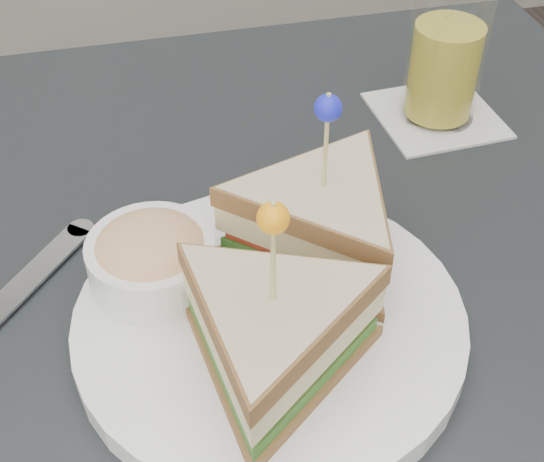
{
  "coord_description": "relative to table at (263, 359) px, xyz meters",
  "views": [
    {
      "loc": [
        -0.08,
        -0.37,
        1.15
      ],
      "look_at": [
        0.01,
        0.01,
        0.8
      ],
      "focal_mm": 50.0,
      "sensor_mm": 36.0,
      "label": 1
    }
  ],
  "objects": [
    {
      "name": "table",
      "position": [
        0.0,
        0.0,
        0.0
      ],
      "size": [
        0.8,
        0.8,
        0.75
      ],
      "color": "black",
      "rests_on": "ground"
    },
    {
      "name": "plate_meal",
      "position": [
        0.0,
        -0.03,
        0.12
      ],
      "size": [
        0.31,
        0.3,
        0.16
      ],
      "rotation": [
        0.0,
        0.0,
        0.13
      ],
      "color": "white",
      "rests_on": "table"
    },
    {
      "name": "drink_set",
      "position": [
        0.21,
        0.18,
        0.14
      ],
      "size": [
        0.12,
        0.12,
        0.14
      ],
      "rotation": [
        0.0,
        0.0,
        0.06
      ],
      "color": "silver",
      "rests_on": "table"
    }
  ]
}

